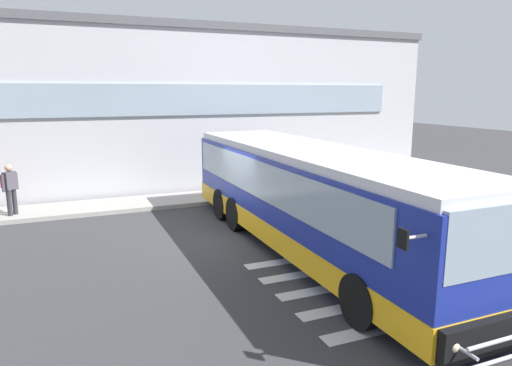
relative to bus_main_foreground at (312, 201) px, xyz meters
The scene contains 7 objects.
ground_plane 2.98m from the bus_main_foreground, 132.81° to the left, with size 80.00×90.00×0.02m, color #353538.
bay_paint_stripes 2.62m from the bus_main_foreground, 85.10° to the right, with size 4.40×3.96×0.01m.
terminal_building 13.99m from the bus_main_foreground, 100.41° to the left, with size 25.61×13.80×6.82m.
boarding_curb 7.10m from the bus_main_foreground, 104.99° to the left, with size 27.81×2.00×0.15m, color #9E9B93.
bus_main_foreground is the anchor object (origin of this frame).
passenger_by_doorway 9.91m from the bus_main_foreground, 139.56° to the left, with size 0.51×0.51×1.68m.
safety_bollard_yellow 5.73m from the bus_main_foreground, 78.65° to the left, with size 0.18×0.18×0.90m, color yellow.
Camera 1 is at (-3.94, -12.06, 4.11)m, focal length 32.31 mm.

